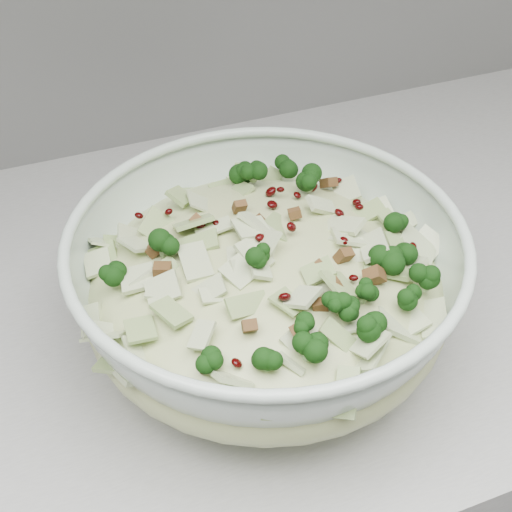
% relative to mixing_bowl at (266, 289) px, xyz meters
% --- Properties ---
extents(mixing_bowl, '(0.35, 0.35, 0.13)m').
position_rel_mixing_bowl_xyz_m(mixing_bowl, '(0.00, 0.00, 0.00)').
color(mixing_bowl, silver).
rests_on(mixing_bowl, counter).
extents(salad, '(0.37, 0.37, 0.13)m').
position_rel_mixing_bowl_xyz_m(salad, '(0.00, 0.00, 0.02)').
color(salad, '#C9D08E').
rests_on(salad, mixing_bowl).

